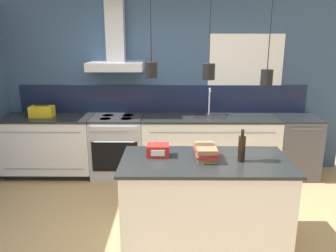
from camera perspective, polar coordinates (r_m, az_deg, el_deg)
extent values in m
plane|color=tan|center=(3.64, -1.63, -19.02)|extent=(16.00, 16.00, 0.00)
cube|color=#354C6B|center=(5.09, -0.91, 6.75)|extent=(5.60, 0.06, 2.60)
cube|color=#141C38|center=(5.08, -0.92, 4.73)|extent=(4.42, 0.02, 0.43)
cube|color=white|center=(5.14, 13.34, 10.01)|extent=(1.12, 0.01, 0.96)
cube|color=black|center=(5.14, 13.32, 10.02)|extent=(1.04, 0.01, 0.88)
cube|color=#B5B5BA|center=(4.86, -9.09, 10.20)|extent=(0.80, 0.46, 0.12)
cube|color=#B5B5BA|center=(4.93, -9.16, 16.20)|extent=(0.26, 0.20, 0.90)
cylinder|color=black|center=(3.00, -3.04, 18.43)|extent=(0.01, 0.01, 0.77)
cylinder|color=black|center=(3.01, -2.92, 9.72)|extent=(0.11, 0.11, 0.14)
sphere|color=#F9D18C|center=(3.01, -2.92, 9.72)|extent=(0.06, 0.06, 0.06)
cylinder|color=black|center=(2.92, 7.40, 18.36)|extent=(0.01, 0.01, 0.78)
cylinder|color=black|center=(2.93, 7.09, 9.38)|extent=(0.11, 0.11, 0.14)
sphere|color=#F9D18C|center=(2.93, 7.09, 9.38)|extent=(0.06, 0.06, 0.06)
cylinder|color=black|center=(3.13, 17.51, 17.04)|extent=(0.01, 0.01, 0.84)
cylinder|color=black|center=(3.14, 16.81, 8.13)|extent=(0.11, 0.11, 0.14)
sphere|color=#F9D18C|center=(3.14, 16.81, 8.13)|extent=(0.06, 0.06, 0.06)
cube|color=black|center=(5.45, -19.37, -7.28)|extent=(1.26, 0.56, 0.09)
cube|color=white|center=(5.28, -19.88, -2.97)|extent=(1.30, 0.62, 0.79)
cube|color=gray|center=(4.92, -21.40, -1.04)|extent=(1.15, 0.01, 0.01)
cube|color=gray|center=(5.09, -20.81, -7.00)|extent=(1.15, 0.01, 0.01)
cube|color=#232626|center=(5.17, -20.29, 1.36)|extent=(1.33, 0.64, 0.03)
cube|color=black|center=(5.16, 7.01, -7.74)|extent=(1.93, 0.56, 0.09)
cube|color=white|center=(4.98, 7.21, -3.21)|extent=(1.99, 0.62, 0.79)
cube|color=gray|center=(4.60, 7.76, -1.18)|extent=(1.75, 0.01, 0.01)
cube|color=gray|center=(4.79, 7.53, -7.51)|extent=(1.75, 0.01, 0.01)
cube|color=#232626|center=(4.87, 7.37, 1.38)|extent=(2.02, 0.64, 0.03)
cube|color=#262628|center=(4.92, 7.30, 1.64)|extent=(0.48, 0.34, 0.01)
cylinder|color=#B5B5BA|center=(5.00, 7.21, 4.21)|extent=(0.02, 0.02, 0.39)
sphere|color=#B5B5BA|center=(4.97, 7.28, 6.42)|extent=(0.03, 0.03, 0.03)
cylinder|color=#B5B5BA|center=(4.91, 7.36, 6.08)|extent=(0.02, 0.12, 0.02)
cube|color=#B5B5BA|center=(5.03, -8.67, -3.69)|extent=(0.76, 0.62, 0.87)
cube|color=black|center=(4.74, -9.24, -5.33)|extent=(0.65, 0.02, 0.44)
cylinder|color=#B5B5BA|center=(4.65, -9.41, -2.76)|extent=(0.57, 0.02, 0.02)
cube|color=#B5B5BA|center=(4.61, -9.47, -0.45)|extent=(0.65, 0.02, 0.07)
cube|color=#2D2D30|center=(4.90, -8.88, 1.35)|extent=(0.76, 0.60, 0.04)
cylinder|color=black|center=(5.03, -10.40, 1.84)|extent=(0.17, 0.17, 0.00)
cylinder|color=black|center=(4.98, -6.96, 1.85)|extent=(0.17, 0.17, 0.00)
cylinder|color=black|center=(4.82, -10.87, 1.25)|extent=(0.17, 0.17, 0.00)
cylinder|color=black|center=(4.77, -7.29, 1.25)|extent=(0.17, 0.17, 0.00)
cube|color=#4C4C51|center=(5.31, 21.26, -3.46)|extent=(0.59, 0.62, 0.89)
cube|color=black|center=(5.19, 21.74, 1.32)|extent=(0.59, 0.62, 0.02)
cylinder|color=#4C4C51|center=(4.91, 23.01, -0.52)|extent=(0.44, 0.02, 0.02)
cube|color=black|center=(3.57, 6.09, -18.94)|extent=(1.51, 0.73, 0.09)
cube|color=white|center=(3.35, 6.31, -12.67)|extent=(1.57, 0.76, 0.79)
cube|color=#232626|center=(3.18, 6.52, -6.11)|extent=(1.62, 0.81, 0.03)
cylinder|color=black|center=(3.15, 12.71, -3.92)|extent=(0.07, 0.07, 0.24)
cylinder|color=black|center=(3.10, 12.87, -1.30)|extent=(0.03, 0.03, 0.06)
cylinder|color=#262628|center=(3.10, 12.90, -0.73)|extent=(0.03, 0.03, 0.01)
cube|color=olive|center=(3.18, 6.69, -5.46)|extent=(0.19, 0.27, 0.03)
cube|color=#B2332D|center=(3.16, 6.79, -4.97)|extent=(0.22, 0.27, 0.03)
cube|color=#B2332D|center=(3.16, 6.66, -4.36)|extent=(0.24, 0.32, 0.03)
cube|color=olive|center=(3.15, 6.63, -3.78)|extent=(0.19, 0.32, 0.04)
cube|color=red|center=(3.23, -1.74, -4.25)|extent=(0.22, 0.16, 0.12)
cube|color=white|center=(3.15, -1.80, -4.76)|extent=(0.13, 0.01, 0.06)
cube|color=gold|center=(5.18, -21.11, 2.37)|extent=(0.34, 0.18, 0.16)
cylinder|color=black|center=(5.16, -21.21, 3.46)|extent=(0.20, 0.02, 0.02)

